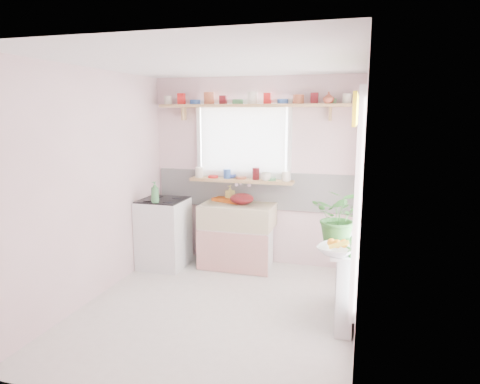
# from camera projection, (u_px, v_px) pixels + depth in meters

# --- Properties ---
(room) EXTENTS (3.20, 3.20, 3.20)m
(room) POSITION_uv_depth(u_px,v_px,m) (295.00, 172.00, 4.85)
(room) COLOR silver
(room) RESTS_ON ground
(sink_unit) EXTENTS (0.95, 0.65, 1.11)m
(sink_unit) POSITION_uv_depth(u_px,v_px,m) (237.00, 235.00, 5.65)
(sink_unit) COLOR white
(sink_unit) RESTS_ON ground
(cooker) EXTENTS (0.58, 0.58, 0.93)m
(cooker) POSITION_uv_depth(u_px,v_px,m) (164.00, 233.00, 5.68)
(cooker) COLOR white
(cooker) RESTS_ON ground
(radiator_ledge) EXTENTS (0.22, 0.95, 0.78)m
(radiator_ledge) POSITION_uv_depth(u_px,v_px,m) (346.00, 280.00, 4.23)
(radiator_ledge) COLOR white
(radiator_ledge) RESTS_ON ground
(windowsill) EXTENTS (1.40, 0.22, 0.04)m
(windowsill) POSITION_uv_depth(u_px,v_px,m) (241.00, 180.00, 5.70)
(windowsill) COLOR tan
(windowsill) RESTS_ON room
(pine_shelf) EXTENTS (2.52, 0.24, 0.04)m
(pine_shelf) POSITION_uv_depth(u_px,v_px,m) (252.00, 106.00, 5.47)
(pine_shelf) COLOR tan
(pine_shelf) RESTS_ON room
(shelf_crockery) EXTENTS (2.47, 0.11, 0.12)m
(shelf_crockery) POSITION_uv_depth(u_px,v_px,m) (251.00, 100.00, 5.46)
(shelf_crockery) COLOR silver
(shelf_crockery) RESTS_ON pine_shelf
(sill_crockery) EXTENTS (1.35, 0.11, 0.12)m
(sill_crockery) POSITION_uv_depth(u_px,v_px,m) (240.00, 175.00, 5.69)
(sill_crockery) COLOR silver
(sill_crockery) RESTS_ON windowsill
(dish_tray) EXTENTS (0.51, 0.44, 0.04)m
(dish_tray) POSITION_uv_depth(u_px,v_px,m) (231.00, 199.00, 5.81)
(dish_tray) COLOR #CF5712
(dish_tray) RESTS_ON sink_unit
(colander) EXTENTS (0.41, 0.41, 0.14)m
(colander) POSITION_uv_depth(u_px,v_px,m) (242.00, 199.00, 5.60)
(colander) COLOR #540E11
(colander) RESTS_ON sink_unit
(jade_plant) EXTENTS (0.60, 0.56, 0.55)m
(jade_plant) POSITION_uv_depth(u_px,v_px,m) (340.00, 217.00, 4.09)
(jade_plant) COLOR #2F6528
(jade_plant) RESTS_ON radiator_ledge
(fruit_bowl) EXTENTS (0.41, 0.41, 0.08)m
(fruit_bowl) POSITION_uv_depth(u_px,v_px,m) (337.00, 250.00, 3.83)
(fruit_bowl) COLOR silver
(fruit_bowl) RESTS_ON radiator_ledge
(herb_pot) EXTENTS (0.11, 0.08, 0.19)m
(herb_pot) POSITION_uv_depth(u_px,v_px,m) (351.00, 247.00, 3.76)
(herb_pot) COLOR #2C6F2C
(herb_pot) RESTS_ON radiator_ledge
(soap_bottle_sink) EXTENTS (0.13, 0.13, 0.21)m
(soap_bottle_sink) POSITION_uv_depth(u_px,v_px,m) (230.00, 193.00, 5.80)
(soap_bottle_sink) COLOR #D1C45C
(soap_bottle_sink) RESTS_ON sink_unit
(sill_cup) EXTENTS (0.17, 0.17, 0.11)m
(sill_cup) POSITION_uv_depth(u_px,v_px,m) (266.00, 177.00, 5.54)
(sill_cup) COLOR beige
(sill_cup) RESTS_ON windowsill
(sill_bowl) EXTENTS (0.19, 0.19, 0.06)m
(sill_bowl) POSITION_uv_depth(u_px,v_px,m) (230.00, 176.00, 5.80)
(sill_bowl) COLOR #3750B5
(sill_bowl) RESTS_ON windowsill
(shelf_vase) EXTENTS (0.17, 0.17, 0.14)m
(shelf_vase) POSITION_uv_depth(u_px,v_px,m) (329.00, 98.00, 5.14)
(shelf_vase) COLOR #AD4B35
(shelf_vase) RESTS_ON pine_shelf
(cooker_bottle) EXTENTS (0.12, 0.12, 0.27)m
(cooker_bottle) POSITION_uv_depth(u_px,v_px,m) (155.00, 192.00, 5.36)
(cooker_bottle) COLOR #43874B
(cooker_bottle) RESTS_ON cooker
(fruit) EXTENTS (0.20, 0.14, 0.10)m
(fruit) POSITION_uv_depth(u_px,v_px,m) (338.00, 244.00, 3.83)
(fruit) COLOR orange
(fruit) RESTS_ON fruit_bowl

